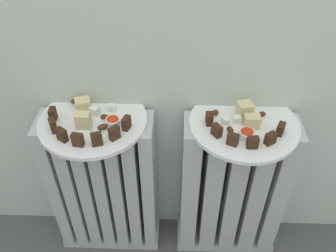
# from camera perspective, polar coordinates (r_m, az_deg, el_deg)

# --- Properties ---
(radiator_left) EXTENTS (0.35, 0.13, 0.58)m
(radiator_left) POSITION_cam_1_polar(r_m,az_deg,el_deg) (1.25, -9.99, -9.62)
(radiator_left) COLOR #B2B2B7
(radiator_left) RESTS_ON ground_plane
(radiator_right) EXTENTS (0.35, 0.13, 0.58)m
(radiator_right) POSITION_cam_1_polar(r_m,az_deg,el_deg) (1.24, 10.08, -10.14)
(radiator_right) COLOR #B2B2B7
(radiator_right) RESTS_ON ground_plane
(plate_left) EXTENTS (0.31, 0.31, 0.01)m
(plate_left) POSITION_cam_1_polar(r_m,az_deg,el_deg) (1.04, -11.86, 0.84)
(plate_left) COLOR white
(plate_left) RESTS_ON radiator_left
(plate_right) EXTENTS (0.31, 0.31, 0.01)m
(plate_right) POSITION_cam_1_polar(r_m,az_deg,el_deg) (1.03, 11.98, 0.32)
(plate_right) COLOR white
(plate_right) RESTS_ON radiator_right
(dark_cake_slice_left_0) EXTENTS (0.02, 0.03, 0.04)m
(dark_cake_slice_left_0) POSITION_cam_1_polar(r_m,az_deg,el_deg) (1.05, -17.86, 1.77)
(dark_cake_slice_left_0) COLOR #382114
(dark_cake_slice_left_0) RESTS_ON plate_left
(dark_cake_slice_left_1) EXTENTS (0.03, 0.03, 0.04)m
(dark_cake_slice_left_1) POSITION_cam_1_polar(r_m,az_deg,el_deg) (1.02, -17.82, 0.08)
(dark_cake_slice_left_1) COLOR #382114
(dark_cake_slice_left_1) RESTS_ON plate_left
(dark_cake_slice_left_2) EXTENTS (0.03, 0.03, 0.04)m
(dark_cake_slice_left_2) POSITION_cam_1_polar(r_m,az_deg,el_deg) (0.98, -16.54, -1.35)
(dark_cake_slice_left_2) COLOR #382114
(dark_cake_slice_left_2) RESTS_ON plate_left
(dark_cake_slice_left_3) EXTENTS (0.03, 0.02, 0.04)m
(dark_cake_slice_left_3) POSITION_cam_1_polar(r_m,az_deg,el_deg) (0.95, -14.19, -2.15)
(dark_cake_slice_left_3) COLOR #382114
(dark_cake_slice_left_3) RESTS_ON plate_left
(dark_cake_slice_left_4) EXTENTS (0.03, 0.02, 0.04)m
(dark_cake_slice_left_4) POSITION_cam_1_polar(r_m,az_deg,el_deg) (0.94, -11.28, -2.08)
(dark_cake_slice_left_4) COLOR #382114
(dark_cake_slice_left_4) RESTS_ON plate_left
(dark_cake_slice_left_5) EXTENTS (0.03, 0.03, 0.04)m
(dark_cake_slice_left_5) POSITION_cam_1_polar(r_m,az_deg,el_deg) (0.95, -8.54, -1.12)
(dark_cake_slice_left_5) COLOR #382114
(dark_cake_slice_left_5) RESTS_ON plate_left
(dark_cake_slice_left_6) EXTENTS (0.02, 0.03, 0.04)m
(dark_cake_slice_left_6) POSITION_cam_1_polar(r_m,az_deg,el_deg) (0.98, -6.65, 0.45)
(dark_cake_slice_left_6) COLOR #382114
(dark_cake_slice_left_6) RESTS_ON plate_left
(marble_cake_slice_left_0) EXTENTS (0.04, 0.03, 0.05)m
(marble_cake_slice_left_0) POSITION_cam_1_polar(r_m,az_deg,el_deg) (1.00, -13.31, 0.87)
(marble_cake_slice_left_0) COLOR beige
(marble_cake_slice_left_0) RESTS_ON plate_left
(marble_cake_slice_left_1) EXTENTS (0.05, 0.05, 0.04)m
(marble_cake_slice_left_1) POSITION_cam_1_polar(r_m,az_deg,el_deg) (1.07, -13.35, 3.27)
(marble_cake_slice_left_1) COLOR beige
(marble_cake_slice_left_1) RESTS_ON plate_left
(turkish_delight_left_0) EXTENTS (0.03, 0.03, 0.02)m
(turkish_delight_left_0) POSITION_cam_1_polar(r_m,az_deg,el_deg) (1.05, -8.82, 2.85)
(turkish_delight_left_0) COLOR white
(turkish_delight_left_0) RESTS_ON plate_left
(turkish_delight_left_1) EXTENTS (0.03, 0.03, 0.02)m
(turkish_delight_left_1) POSITION_cam_1_polar(r_m,az_deg,el_deg) (1.05, -11.59, 2.42)
(turkish_delight_left_1) COLOR white
(turkish_delight_left_1) RESTS_ON plate_left
(medjool_date_left_0) EXTENTS (0.03, 0.03, 0.01)m
(medjool_date_left_0) POSITION_cam_1_polar(r_m,az_deg,el_deg) (1.00, -10.37, -0.14)
(medjool_date_left_0) COLOR #4C2814
(medjool_date_left_0) RESTS_ON plate_left
(medjool_date_left_1) EXTENTS (0.03, 0.02, 0.01)m
(medjool_date_left_1) POSITION_cam_1_polar(r_m,az_deg,el_deg) (1.11, -14.54, 3.86)
(medjool_date_left_1) COLOR #4C2814
(medjool_date_left_1) RESTS_ON plate_left
(medjool_date_left_2) EXTENTS (0.03, 0.02, 0.02)m
(medjool_date_left_2) POSITION_cam_1_polar(r_m,az_deg,el_deg) (1.03, -10.02, 1.46)
(medjool_date_left_2) COLOR #4C2814
(medjool_date_left_2) RESTS_ON plate_left
(jam_bowl_left) EXTENTS (0.04, 0.04, 0.02)m
(jam_bowl_left) POSITION_cam_1_polar(r_m,az_deg,el_deg) (1.01, -8.77, 0.76)
(jam_bowl_left) COLOR white
(jam_bowl_left) RESTS_ON plate_left
(dark_cake_slice_right_0) EXTENTS (0.02, 0.03, 0.03)m
(dark_cake_slice_right_0) POSITION_cam_1_polar(r_m,az_deg,el_deg) (1.00, 6.60, 1.15)
(dark_cake_slice_right_0) COLOR #382114
(dark_cake_slice_right_0) RESTS_ON plate_right
(dark_cake_slice_right_1) EXTENTS (0.03, 0.03, 0.03)m
(dark_cake_slice_right_1) POSITION_cam_1_polar(r_m,az_deg,el_deg) (0.96, 7.76, -0.72)
(dark_cake_slice_right_1) COLOR #382114
(dark_cake_slice_right_1) RESTS_ON plate_right
(dark_cake_slice_right_2) EXTENTS (0.03, 0.03, 0.03)m
(dark_cake_slice_right_2) POSITION_cam_1_polar(r_m,az_deg,el_deg) (0.94, 10.25, -2.12)
(dark_cake_slice_right_2) COLOR #382114
(dark_cake_slice_right_2) RESTS_ON plate_right
(dark_cake_slice_right_3) EXTENTS (0.03, 0.02, 0.03)m
(dark_cake_slice_right_3) POSITION_cam_1_polar(r_m,az_deg,el_deg) (0.95, 13.33, -2.57)
(dark_cake_slice_right_3) COLOR #382114
(dark_cake_slice_right_3) RESTS_ON plate_right
(dark_cake_slice_right_4) EXTENTS (0.03, 0.03, 0.03)m
(dark_cake_slice_right_4) POSITION_cam_1_polar(r_m,az_deg,el_deg) (0.97, 16.00, -1.93)
(dark_cake_slice_right_4) COLOR #382114
(dark_cake_slice_right_4) RESTS_ON plate_right
(dark_cake_slice_right_5) EXTENTS (0.03, 0.03, 0.03)m
(dark_cake_slice_right_5) POSITION_cam_1_polar(r_m,az_deg,el_deg) (1.01, 17.48, -0.46)
(dark_cake_slice_right_5) COLOR #382114
(dark_cake_slice_right_5) RESTS_ON plate_right
(marble_cake_slice_right_0) EXTENTS (0.04, 0.03, 0.04)m
(marble_cake_slice_right_0) POSITION_cam_1_polar(r_m,az_deg,el_deg) (1.01, 13.22, 0.71)
(marble_cake_slice_right_0) COLOR beige
(marble_cake_slice_right_0) RESTS_ON plate_right
(marble_cake_slice_right_1) EXTENTS (0.05, 0.04, 0.05)m
(marble_cake_slice_right_1) POSITION_cam_1_polar(r_m,az_deg,el_deg) (1.04, 12.10, 2.50)
(marble_cake_slice_right_1) COLOR beige
(marble_cake_slice_right_1) RESTS_ON plate_right
(turkish_delight_right_0) EXTENTS (0.02, 0.02, 0.02)m
(turkish_delight_right_0) POSITION_cam_1_polar(r_m,az_deg,el_deg) (1.01, 9.15, 0.80)
(turkish_delight_right_0) COLOR white
(turkish_delight_right_0) RESTS_ON plate_right
(turkish_delight_right_1) EXTENTS (0.02, 0.02, 0.02)m
(turkish_delight_right_1) POSITION_cam_1_polar(r_m,az_deg,el_deg) (1.02, 10.95, 1.02)
(turkish_delight_right_1) COLOR white
(turkish_delight_right_1) RESTS_ON plate_right
(medjool_date_right_0) EXTENTS (0.02, 0.03, 0.02)m
(medjool_date_right_0) POSITION_cam_1_polar(r_m,az_deg,el_deg) (0.98, 9.87, -0.56)
(medjool_date_right_0) COLOR #4C2814
(medjool_date_right_0) RESTS_ON plate_right
(medjool_date_right_1) EXTENTS (0.02, 0.02, 0.02)m
(medjool_date_right_1) POSITION_cam_1_polar(r_m,az_deg,el_deg) (1.06, 14.71, 1.85)
(medjool_date_right_1) COLOR #4C2814
(medjool_date_right_1) RESTS_ON plate_right
(medjool_date_right_2) EXTENTS (0.03, 0.03, 0.02)m
(medjool_date_right_2) POSITION_cam_1_polar(r_m,az_deg,el_deg) (1.04, 7.51, 2.14)
(medjool_date_right_2) COLOR #4C2814
(medjool_date_right_2) RESTS_ON plate_right
(jam_bowl_right) EXTENTS (0.04, 0.04, 0.02)m
(jam_bowl_right) POSITION_cam_1_polar(r_m,az_deg,el_deg) (0.98, 12.42, -1.24)
(jam_bowl_right) COLOR white
(jam_bowl_right) RESTS_ON plate_right
(fork) EXTENTS (0.06, 0.10, 0.00)m
(fork) POSITION_cam_1_polar(r_m,az_deg,el_deg) (1.03, -12.53, 0.42)
(fork) COLOR silver
(fork) RESTS_ON plate_left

